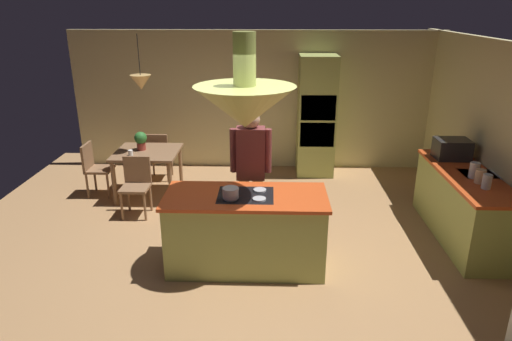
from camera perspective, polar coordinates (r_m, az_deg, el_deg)
The scene contains 19 objects.
ground at distance 5.82m, azimuth -1.13°, elevation -10.64°, with size 8.16×8.16×0.00m, color #AD7F51.
wall_back at distance 8.62m, azimuth -0.01°, elevation 8.73°, with size 6.80×0.10×2.55m, color beige.
kitchen_island at distance 5.42m, azimuth -1.27°, elevation -7.52°, with size 1.88×0.84×0.94m.
counter_run_right at distance 6.65m, azimuth 24.48°, elevation -3.96°, with size 0.73×2.08×0.92m.
oven_tower at distance 8.30m, azimuth 7.56°, elevation 6.72°, with size 0.66×0.62×2.16m.
dining_table at distance 7.54m, azimuth -13.43°, elevation 1.64°, with size 1.00×0.95×0.76m.
person_at_island at distance 5.83m, azimuth -0.66°, elevation 0.46°, with size 0.53×0.23×1.76m.
range_hood at distance 4.91m, azimuth -1.41°, elevation 8.27°, with size 1.10×1.10×1.00m.
pendant_light_over_table at distance 7.26m, azimuth -14.21°, elevation 10.68°, with size 0.32×0.32×0.82m.
chair_facing_island at distance 6.96m, azimuth -14.76°, elevation -1.39°, with size 0.40×0.40×0.87m.
chair_by_back_wall at distance 8.22m, azimuth -12.14°, elevation 2.15°, with size 0.40×0.40×0.87m.
chair_at_corner at distance 7.86m, azimuth -19.55°, elevation 0.58°, with size 0.40×0.40×0.87m.
potted_plant_on_table at distance 7.55m, azimuth -14.23°, elevation 3.75°, with size 0.20×0.20×0.30m.
cup_on_table at distance 7.33m, azimuth -15.43°, elevation 2.14°, with size 0.07×0.07×0.09m, color white.
canister_flour at distance 6.03m, azimuth 26.92°, elevation -1.24°, with size 0.11×0.11×0.18m, color silver.
canister_sugar at distance 6.18m, azimuth 26.26°, elevation -0.65°, with size 0.12×0.12×0.17m, color #E0B78C.
canister_tea at distance 6.33m, azimuth 25.65°, elevation 0.03°, with size 0.12×0.12×0.20m, color silver.
microwave_on_counter at distance 6.99m, azimuth 23.33°, elevation 2.49°, with size 0.46×0.36×0.28m, color #232326.
cooking_pot_on_cooktop at distance 5.09m, azimuth -3.20°, elevation -2.81°, with size 0.18×0.18×0.12m, color #B2B2B7.
Camera 1 is at (0.27, -5.00, 2.98)m, focal length 31.96 mm.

